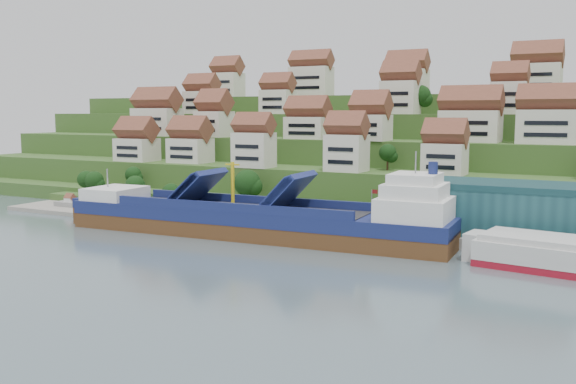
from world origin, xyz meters
The scene contains 10 objects.
ground centered at (0.00, 0.00, 0.00)m, with size 300.00×300.00×0.00m, color slate.
quay centered at (20.00, 15.00, 1.10)m, with size 180.00×14.00×2.20m, color gray.
pebble_beach centered at (-58.00, 12.00, 0.50)m, with size 45.00×20.00×1.00m, color gray.
hillside centered at (0.00, 103.55, 10.66)m, with size 260.00×128.00×31.00m.
hillside_village centered at (-1.81, 61.86, 24.87)m, with size 157.11×63.50×29.73m.
hillside_trees centered at (-11.48, 41.30, 15.24)m, with size 139.98×61.85×30.66m.
warehouse centered at (52.00, 17.00, 7.20)m, with size 60.00×15.00×10.00m, color #205057.
flagpole centered at (18.11, 10.00, 6.88)m, with size 1.28×0.16×8.00m.
beach_huts centered at (-60.00, 10.75, 2.10)m, with size 14.40×3.70×2.20m.
cargo_ship centered at (-2.58, 1.11, 3.46)m, with size 83.30×17.53×18.40m.
Camera 1 is at (62.98, -110.42, 25.60)m, focal length 40.00 mm.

